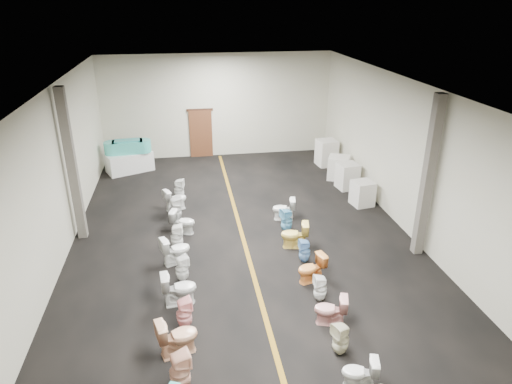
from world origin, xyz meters
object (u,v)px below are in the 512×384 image
Objects in this scene: toilet_left_5 at (182,269)px; toilet_right_4 at (320,288)px; bathtub at (128,146)px; appliance_crate_a at (362,193)px; toilet_left_3 at (184,313)px; toilet_left_11 at (179,189)px; toilet_right_8 at (287,220)px; toilet_left_1 at (180,372)px; toilet_left_4 at (179,288)px; toilet_left_2 at (178,336)px; toilet_left_8 at (183,222)px; toilet_right_7 at (295,235)px; appliance_crate_d at (327,153)px; toilet_right_5 at (311,269)px; toilet_left_10 at (175,199)px; toilet_right_3 at (330,310)px; toilet_right_6 at (305,251)px; toilet_right_9 at (284,209)px; appliance_crate_c at (339,168)px; toilet_left_7 at (177,237)px; toilet_right_2 at (341,339)px; display_table at (130,162)px; appliance_crate_b at (347,176)px; toilet_right_1 at (360,373)px; toilet_left_6 at (176,250)px; toilet_left_9 at (175,209)px.

toilet_left_5 is 1.04× the size of toilet_right_4.
bathtub is 9.50m from appliance_crate_a.
toilet_left_3 is 6.97m from toilet_left_11.
bathtub is at bearing -157.26° from toilet_right_8.
toilet_left_1 is 1.02× the size of toilet_left_4.
toilet_left_2 is 3.56m from toilet_right_4.
toilet_left_8 is 0.94× the size of toilet_right_7.
appliance_crate_d reaches higher than toilet_right_5.
toilet_left_10 is at bearing 174.28° from appliance_crate_a.
toilet_right_3 is 1.06× the size of toilet_right_6.
toilet_left_11 is at bearing -150.34° from toilet_right_8.
toilet_right_9 is (0.10, 0.84, -0.02)m from toilet_right_8.
toilet_right_6 is (3.37, 1.29, -0.07)m from toilet_left_4.
appliance_crate_d is 1.49× the size of toilet_right_9.
appliance_crate_c is 1.17× the size of toilet_left_10.
toilet_left_7 is (-0.12, 1.67, 0.02)m from toilet_left_5.
toilet_left_8 reaches higher than toilet_left_5.
toilet_left_1 is 6.11m from toilet_left_8.
toilet_left_2 reaches higher than toilet_right_5.
toilet_left_10 is (-0.07, 5.21, -0.03)m from toilet_left_4.
toilet_left_2 reaches higher than toilet_right_8.
toilet_right_9 is (0.19, 6.10, 0.00)m from toilet_right_2.
toilet_right_4 is 1.72m from toilet_right_6.
appliance_crate_c is at bearing -90.00° from appliance_crate_d.
bathtub reaches higher than toilet_right_8.
appliance_crate_c is at bearing -51.96° from toilet_left_7.
toilet_left_8 is (-6.16, -5.20, -0.18)m from appliance_crate_d.
appliance_crate_a is 1.11× the size of toilet_right_8.
appliance_crate_b is at bearing -21.12° from display_table.
toilet_left_3 reaches higher than toilet_right_3.
toilet_right_1 is at bearing -137.73° from toilet_left_3.
toilet_left_2 is at bearing -13.42° from toilet_left_1.
toilet_right_1 is 7.00m from toilet_right_9.
toilet_left_6 is 1.04× the size of toilet_left_11.
appliance_crate_b is at bearing -70.90° from toilet_left_5.
bathtub is 11.05m from toilet_right_4.
appliance_crate_b is 6.68m from toilet_left_8.
toilet_left_5 is (2.01, -8.35, -0.71)m from bathtub.
toilet_left_11 reaches higher than toilet_right_4.
appliance_crate_a reaches higher than toilet_left_2.
toilet_left_3 is at bearing -164.62° from toilet_left_11.
toilet_left_4 is at bearing -45.74° from toilet_right_7.
toilet_left_6 is at bearing -80.56° from bathtub.
bathtub reaches higher than appliance_crate_d.
display_table is 4.47m from toilet_left_10.
toilet_left_6 is at bearing 160.03° from toilet_left_9.
toilet_right_9 is (-2.93, -4.79, -0.18)m from appliance_crate_d.
appliance_crate_c reaches higher than toilet_right_2.
toilet_left_8 is 5.71m from toilet_right_3.
bathtub is at bearing 158.88° from appliance_crate_b.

